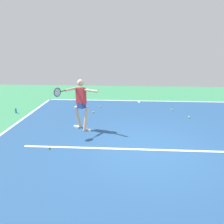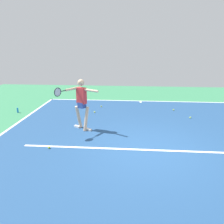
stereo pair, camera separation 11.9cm
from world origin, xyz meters
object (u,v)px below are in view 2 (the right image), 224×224
(tennis_ball_by_baseline, at_px, (101,106))
(tennis_ball_near_player, at_px, (190,118))
(tennis_ball_centre_court, at_px, (95,112))
(water_bottle, at_px, (18,110))
(tennis_ball_near_service_line, at_px, (49,147))
(tennis_player, at_px, (81,101))
(tennis_ball_by_sideline, at_px, (174,110))

(tennis_ball_by_baseline, bearing_deg, tennis_ball_near_player, 160.14)
(tennis_ball_near_player, bearing_deg, tennis_ball_centre_court, -6.29)
(tennis_ball_centre_court, bearing_deg, water_bottle, 4.30)
(tennis_ball_centre_court, bearing_deg, tennis_ball_near_service_line, 77.97)
(tennis_player, height_order, tennis_ball_near_service_line, tennis_player)
(tennis_player, bearing_deg, tennis_ball_centre_court, -63.59)
(tennis_ball_by_baseline, height_order, tennis_ball_near_service_line, same)
(water_bottle, bearing_deg, tennis_ball_by_sideline, -172.63)
(tennis_ball_near_service_line, xyz_separation_m, tennis_ball_centre_court, (-0.79, -3.69, 0.00))
(tennis_player, xyz_separation_m, water_bottle, (3.34, -1.80, -0.95))
(tennis_ball_by_sideline, bearing_deg, tennis_ball_near_service_line, 44.57)
(tennis_player, distance_m, tennis_ball_near_service_line, 2.03)
(tennis_player, xyz_separation_m, tennis_ball_by_baseline, (-0.31, -3.03, -1.03))
(tennis_player, distance_m, water_bottle, 3.91)
(water_bottle, bearing_deg, tennis_ball_near_player, 178.54)
(tennis_player, bearing_deg, tennis_ball_near_service_line, 97.92)
(tennis_ball_by_baseline, bearing_deg, tennis_player, 84.19)
(tennis_ball_centre_court, height_order, tennis_ball_near_player, same)
(tennis_ball_centre_court, height_order, water_bottle, water_bottle)
(tennis_ball_by_baseline, distance_m, tennis_ball_near_player, 4.18)
(tennis_ball_by_baseline, distance_m, tennis_ball_near_service_line, 4.75)
(tennis_ball_by_baseline, xyz_separation_m, tennis_ball_by_sideline, (-3.44, 0.31, 0.00))
(tennis_ball_by_baseline, height_order, tennis_ball_near_player, same)
(tennis_ball_by_baseline, relative_size, tennis_ball_near_service_line, 1.00)
(tennis_player, relative_size, tennis_ball_near_player, 27.76)
(tennis_ball_centre_court, relative_size, tennis_ball_near_player, 1.00)
(tennis_player, distance_m, tennis_ball_by_baseline, 3.21)
(tennis_ball_near_player, bearing_deg, water_bottle, -1.46)
(tennis_player, relative_size, tennis_ball_by_sideline, 27.76)
(tennis_ball_near_player, height_order, water_bottle, water_bottle)
(tennis_ball_by_baseline, bearing_deg, tennis_ball_near_service_line, 78.28)
(tennis_player, bearing_deg, water_bottle, 1.64)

